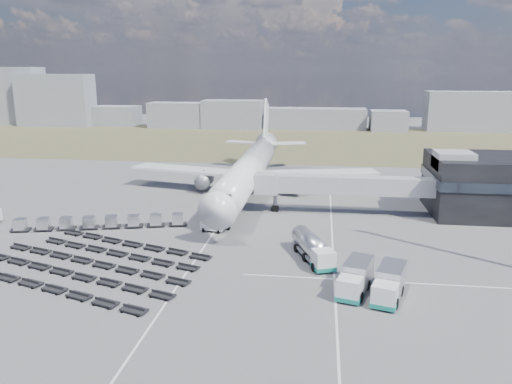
# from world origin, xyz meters

# --- Properties ---
(ground) EXTENTS (420.00, 420.00, 0.00)m
(ground) POSITION_xyz_m (0.00, 0.00, 0.00)
(ground) COLOR #565659
(ground) RESTS_ON ground
(grass_strip) EXTENTS (420.00, 90.00, 0.01)m
(grass_strip) POSITION_xyz_m (0.00, 110.00, 0.01)
(grass_strip) COLOR brown
(grass_strip) RESTS_ON ground
(lane_markings) EXTENTS (47.12, 110.00, 0.01)m
(lane_markings) POSITION_xyz_m (9.77, 3.00, 0.01)
(lane_markings) COLOR silver
(lane_markings) RESTS_ON ground
(jet_bridge) EXTENTS (30.30, 3.80, 7.05)m
(jet_bridge) POSITION_xyz_m (15.90, 20.42, 5.05)
(jet_bridge) COLOR #939399
(jet_bridge) RESTS_ON ground
(airliner) EXTENTS (51.59, 64.53, 17.62)m
(airliner) POSITION_xyz_m (0.00, 32.38, 5.29)
(airliner) COLOR white
(airliner) RESTS_ON ground
(skyline) EXTENTS (318.40, 17.91, 25.64)m
(skyline) POSITION_xyz_m (-39.23, 149.33, 8.65)
(skyline) COLOR gray
(skyline) RESTS_ON ground
(fuel_tanker) EXTENTS (6.12, 10.47, 3.31)m
(fuel_tanker) POSITION_xyz_m (13.27, -2.09, 1.65)
(fuel_tanker) COLOR white
(fuel_tanker) RESTS_ON ground
(pushback_tug) EXTENTS (3.82, 2.54, 1.57)m
(pushback_tug) POSITION_xyz_m (-2.24, 8.00, 0.78)
(pushback_tug) COLOR white
(pushback_tug) RESTS_ON ground
(catering_truck) EXTENTS (3.51, 6.88, 3.03)m
(catering_truck) POSITION_xyz_m (6.84, 38.82, 1.55)
(catering_truck) COLOR white
(catering_truck) RESTS_ON ground
(service_trucks_near) EXTENTS (8.28, 9.12, 3.06)m
(service_trucks_near) POSITION_xyz_m (20.00, -11.66, 1.66)
(service_trucks_near) COLOR white
(service_trucks_near) RESTS_ON ground
(uld_row) EXTENTS (26.33, 8.34, 1.81)m
(uld_row) POSITION_xyz_m (-20.02, 6.89, 1.08)
(uld_row) COLOR black
(uld_row) RESTS_ON ground
(baggage_dollies) EXTENTS (32.26, 25.28, 0.68)m
(baggage_dollies) POSITION_xyz_m (-14.72, -7.67, 0.34)
(baggage_dollies) COLOR black
(baggage_dollies) RESTS_ON ground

